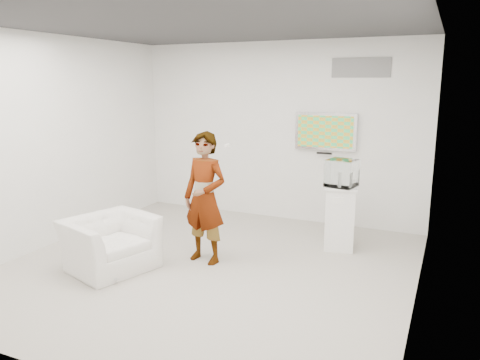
{
  "coord_description": "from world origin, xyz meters",
  "views": [
    {
      "loc": [
        2.73,
        -4.99,
        2.34
      ],
      "look_at": [
        0.17,
        0.6,
        1.04
      ],
      "focal_mm": 35.0,
      "sensor_mm": 36.0,
      "label": 1
    }
  ],
  "objects_px": {
    "pedestal": "(340,218)",
    "person": "(205,198)",
    "armchair": "(110,243)",
    "floor_uplight": "(340,219)",
    "tv": "(326,131)"
  },
  "relations": [
    {
      "from": "pedestal",
      "to": "floor_uplight",
      "type": "relative_size",
      "value": 3.12
    },
    {
      "from": "pedestal",
      "to": "person",
      "type": "bearing_deg",
      "value": -141.34
    },
    {
      "from": "armchair",
      "to": "person",
      "type": "bearing_deg",
      "value": -35.33
    },
    {
      "from": "armchair",
      "to": "floor_uplight",
      "type": "relative_size",
      "value": 3.51
    },
    {
      "from": "tv",
      "to": "armchair",
      "type": "distance_m",
      "value": 3.8
    },
    {
      "from": "armchair",
      "to": "pedestal",
      "type": "xyz_separation_m",
      "value": [
        2.48,
        1.94,
        0.12
      ]
    },
    {
      "from": "person",
      "to": "pedestal",
      "type": "height_order",
      "value": "person"
    },
    {
      "from": "pedestal",
      "to": "tv",
      "type": "bearing_deg",
      "value": 115.74
    },
    {
      "from": "person",
      "to": "pedestal",
      "type": "xyz_separation_m",
      "value": [
        1.5,
        1.2,
        -0.4
      ]
    },
    {
      "from": "tv",
      "to": "pedestal",
      "type": "relative_size",
      "value": 1.1
    },
    {
      "from": "armchair",
      "to": "pedestal",
      "type": "bearing_deg",
      "value": -34.29
    },
    {
      "from": "tv",
      "to": "person",
      "type": "distance_m",
      "value": 2.58
    },
    {
      "from": "person",
      "to": "floor_uplight",
      "type": "height_order",
      "value": "person"
    },
    {
      "from": "tv",
      "to": "person",
      "type": "bearing_deg",
      "value": -113.26
    },
    {
      "from": "person",
      "to": "armchair",
      "type": "height_order",
      "value": "person"
    }
  ]
}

